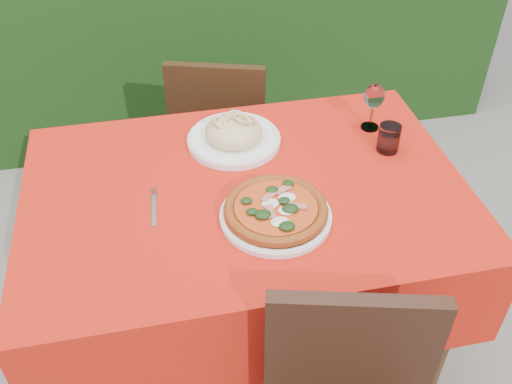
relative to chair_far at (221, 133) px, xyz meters
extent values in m
plane|color=slate|center=(-0.03, -0.69, -0.47)|extent=(60.00, 60.00, 0.00)
cube|color=#472617|center=(-0.03, -0.69, 0.25)|extent=(1.20, 0.80, 0.04)
cylinder|color=#472617|center=(0.51, -1.03, -0.12)|extent=(0.05, 0.05, 0.70)
cylinder|color=#472617|center=(-0.57, -0.35, -0.12)|extent=(0.05, 0.05, 0.70)
cylinder|color=#472617|center=(0.51, -0.35, -0.12)|extent=(0.05, 0.05, 0.70)
cube|color=red|center=(-0.03, -0.69, 0.12)|extent=(1.26, 0.86, 0.32)
cube|color=black|center=(0.11, -1.23, 0.18)|extent=(0.39, 0.13, 0.43)
cube|color=black|center=(0.02, 0.07, -0.07)|extent=(0.47, 0.47, 0.04)
cube|color=black|center=(-0.03, -0.09, 0.15)|extent=(0.36, 0.15, 0.41)
cylinder|color=black|center=(0.22, 0.18, -0.28)|extent=(0.03, 0.03, 0.38)
cylinder|color=black|center=(-0.08, 0.27, -0.28)|extent=(0.03, 0.03, 0.38)
cylinder|color=black|center=(0.13, -0.13, -0.28)|extent=(0.03, 0.03, 0.38)
cylinder|color=black|center=(-0.18, -0.03, -0.28)|extent=(0.03, 0.03, 0.38)
cylinder|color=white|center=(0.02, -0.84, 0.29)|extent=(0.30, 0.30, 0.02)
cylinder|color=#A74E17|center=(0.02, -0.84, 0.30)|extent=(0.34, 0.34, 0.02)
cylinder|color=#A2290A|center=(0.02, -0.84, 0.32)|extent=(0.27, 0.27, 0.01)
cylinder|color=white|center=(-0.02, -0.47, 0.29)|extent=(0.29, 0.29, 0.02)
ellipsoid|color=beige|center=(-0.02, -0.47, 0.32)|extent=(0.24, 0.24, 0.08)
cylinder|color=silver|center=(0.43, -0.60, 0.32)|extent=(0.07, 0.07, 0.09)
cylinder|color=#90AEC3|center=(0.43, -0.60, 0.31)|extent=(0.06, 0.06, 0.06)
cylinder|color=silver|center=(0.42, -0.48, 0.28)|extent=(0.06, 0.06, 0.01)
cylinder|color=silver|center=(0.42, -0.48, 0.32)|extent=(0.01, 0.01, 0.08)
ellipsoid|color=silver|center=(0.42, -0.48, 0.40)|extent=(0.07, 0.07, 0.08)
cube|color=silver|center=(-0.29, -0.74, 0.28)|extent=(0.03, 0.17, 0.00)
camera|label=1|loc=(-0.26, -1.92, 1.31)|focal=40.00mm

